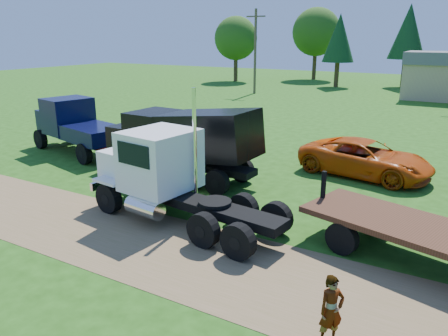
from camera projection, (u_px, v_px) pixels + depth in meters
The scene contains 10 objects.
ground at pixel (162, 248), 13.37m from camera, with size 140.00×140.00×0.00m, color #1F4B10.
dirt_track at pixel (162, 248), 13.37m from camera, with size 120.00×4.20×0.01m, color brown.
white_semi_tractor at pixel (162, 173), 15.41m from camera, with size 7.77×3.40×4.60m.
black_dump_truck at pixel (183, 138), 19.38m from camera, with size 7.85×2.71×3.37m.
navy_truck at pixel (75, 125), 24.08m from camera, with size 6.90×3.70×2.94m.
orange_pickup at pixel (365, 158), 20.08m from camera, with size 2.75×5.96×1.66m, color #C94909.
flatbed_trailer at pixel (444, 242), 11.82m from camera, with size 8.28×4.38×2.03m.
spectator_a at pixel (331, 310), 9.05m from camera, with size 0.57×0.37×1.56m, color #999999.
spectator_b at pixel (191, 158), 19.73m from camera, with size 0.91×0.71×1.87m, color #999999.
tan_shed at pixel (437, 75), 43.92m from camera, with size 6.20×5.40×4.70m.
Camera 1 is at (7.69, -9.51, 6.24)m, focal length 35.00 mm.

